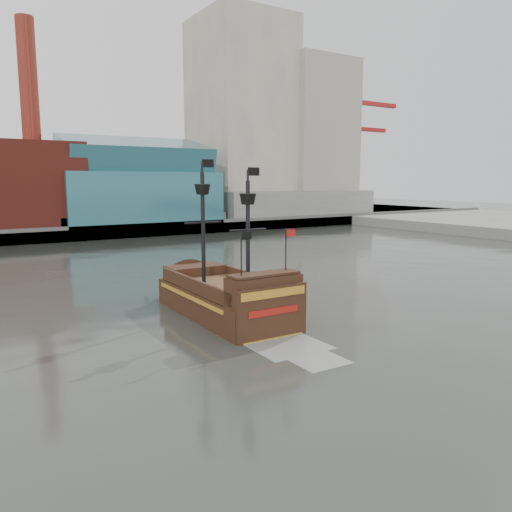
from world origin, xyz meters
TOP-DOWN VIEW (x-y plane):
  - ground at (0.00, 0.00)m, footprint 400.00×400.00m
  - promenade_far at (0.00, 92.00)m, footprint 220.00×60.00m
  - seawall at (0.00, 62.50)m, footprint 220.00×1.00m
  - skyline at (5.21, 84.56)m, footprint 149.00×45.00m
  - crane_a at (78.63, 82.00)m, footprint 22.50×4.00m
  - crane_b at (88.23, 92.00)m, footprint 19.10×4.00m
  - pirate_ship at (-5.40, 6.41)m, footprint 5.62×17.19m

SIDE VIEW (x-z plane):
  - ground at x=0.00m, z-range 0.00..0.00m
  - promenade_far at x=0.00m, z-range 0.00..2.00m
  - pirate_ship at x=-5.40m, z-range -5.25..7.58m
  - seawall at x=0.00m, z-range 0.00..2.60m
  - crane_b at x=88.23m, z-range 2.45..28.70m
  - crane_a at x=78.63m, z-range 2.99..35.24m
  - skyline at x=5.21m, z-range -6.45..55.55m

